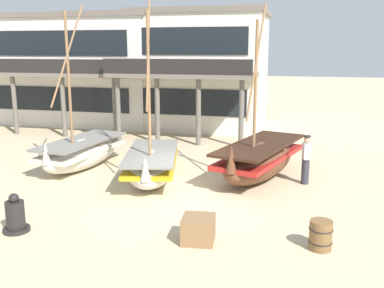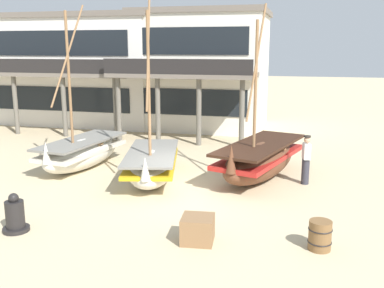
% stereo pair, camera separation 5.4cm
% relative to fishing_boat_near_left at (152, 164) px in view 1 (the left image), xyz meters
% --- Properties ---
extents(ground_plane, '(120.00, 120.00, 0.00)m').
position_rel_fishing_boat_near_left_xyz_m(ground_plane, '(1.45, -1.03, -0.59)').
color(ground_plane, '#CCB78E').
extents(fishing_boat_near_left, '(2.61, 4.53, 6.17)m').
position_rel_fishing_boat_near_left_xyz_m(fishing_boat_near_left, '(0.00, 0.00, 0.00)').
color(fishing_boat_near_left, silver).
rests_on(fishing_boat_near_left, ground).
extents(fishing_boat_centre_large, '(3.02, 5.16, 6.00)m').
position_rel_fishing_boat_near_left_xyz_m(fishing_boat_centre_large, '(3.62, 1.21, 0.11)').
color(fishing_boat_centre_large, brown).
rests_on(fishing_boat_centre_large, ground).
extents(fishing_boat_far_right, '(2.08, 4.40, 6.11)m').
position_rel_fishing_boat_near_left_xyz_m(fishing_boat_far_right, '(-3.17, 0.90, 0.04)').
color(fishing_boat_far_right, silver).
rests_on(fishing_boat_far_right, ground).
extents(fisherman_by_hull, '(0.30, 0.40, 1.68)m').
position_rel_fishing_boat_near_left_xyz_m(fisherman_by_hull, '(5.20, 0.92, 0.24)').
color(fisherman_by_hull, '#33333D').
rests_on(fisherman_by_hull, ground).
extents(capstan_winch, '(0.67, 0.67, 1.01)m').
position_rel_fishing_boat_near_left_xyz_m(capstan_winch, '(-1.92, -4.98, -0.19)').
color(capstan_winch, black).
rests_on(capstan_winch, ground).
extents(wooden_barrel, '(0.56, 0.56, 0.70)m').
position_rel_fishing_boat_near_left_xyz_m(wooden_barrel, '(5.54, -4.18, -0.24)').
color(wooden_barrel, brown).
rests_on(wooden_barrel, ground).
extents(cargo_crate, '(0.83, 0.83, 0.63)m').
position_rel_fishing_boat_near_left_xyz_m(cargo_crate, '(2.71, -4.46, -0.28)').
color(cargo_crate, olive).
rests_on(cargo_crate, ground).
extents(harbor_building_main, '(7.40, 8.54, 6.61)m').
position_rel_fishing_boat_near_left_xyz_m(harbor_building_main, '(-0.76, 11.14, 2.72)').
color(harbor_building_main, silver).
rests_on(harbor_building_main, ground).
extents(harbor_building_annex, '(10.49, 8.53, 6.49)m').
position_rel_fishing_boat_near_left_xyz_m(harbor_building_annex, '(-8.44, 11.33, 2.66)').
color(harbor_building_annex, white).
rests_on(harbor_building_annex, ground).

